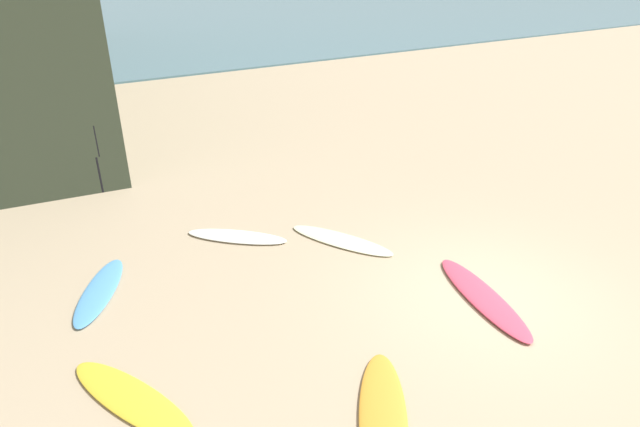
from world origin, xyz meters
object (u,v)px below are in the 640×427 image
at_px(surfboard_3, 341,240).
at_px(beachgoer_near, 98,148).
at_px(surfboard_5, 237,237).
at_px(surfboard_1, 132,399).
at_px(surfboard_0, 483,297).
at_px(surfboard_2, 100,291).
at_px(surfboard_4, 383,418).

relative_size(surfboard_3, beachgoer_near, 1.20).
xyz_separation_m(surfboard_3, surfboard_5, (-1.71, 1.15, 0.01)).
height_order(surfboard_1, surfboard_5, surfboard_5).
height_order(surfboard_0, surfboard_2, surfboard_0).
relative_size(surfboard_1, surfboard_2, 1.11).
relative_size(surfboard_4, beachgoer_near, 1.25).
relative_size(surfboard_0, surfboard_2, 1.22).
xyz_separation_m(surfboard_1, beachgoer_near, (0.99, 7.05, 1.01)).
bearing_deg(surfboard_4, surfboard_3, -81.75).
distance_m(surfboard_5, beachgoer_near, 4.28).
xyz_separation_m(surfboard_0, beachgoer_near, (-4.49, 7.68, 1.00)).
xyz_separation_m(surfboard_4, surfboard_5, (0.21, 5.17, -0.00)).
bearing_deg(surfboard_4, surfboard_0, -123.23).
height_order(surfboard_1, surfboard_3, surfboard_1).
height_order(surfboard_1, beachgoer_near, beachgoer_near).
height_order(surfboard_4, surfboard_5, surfboard_4).
height_order(surfboard_3, beachgoer_near, beachgoer_near).
bearing_deg(surfboard_5, surfboard_4, 38.87).
xyz_separation_m(surfboard_0, surfboard_5, (-2.70, 3.93, -0.01)).
bearing_deg(surfboard_2, surfboard_3, -159.56).
bearing_deg(surfboard_5, surfboard_2, -36.25).
bearing_deg(surfboard_2, surfboard_1, 115.60).
xyz_separation_m(surfboard_2, surfboard_4, (2.49, -4.56, 0.00)).
height_order(surfboard_0, surfboard_5, surfboard_0).
xyz_separation_m(surfboard_1, surfboard_4, (2.58, -1.87, 0.00)).
distance_m(surfboard_2, beachgoer_near, 4.55).
bearing_deg(surfboard_2, surfboard_4, 146.10).
bearing_deg(surfboard_2, surfboard_5, -139.95).
height_order(surfboard_1, surfboard_2, surfboard_2).
xyz_separation_m(surfboard_1, surfboard_5, (2.79, 3.30, 0.00)).
xyz_separation_m(surfboard_3, beachgoer_near, (-3.51, 4.90, 1.01)).
distance_m(surfboard_2, surfboard_3, 4.44).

